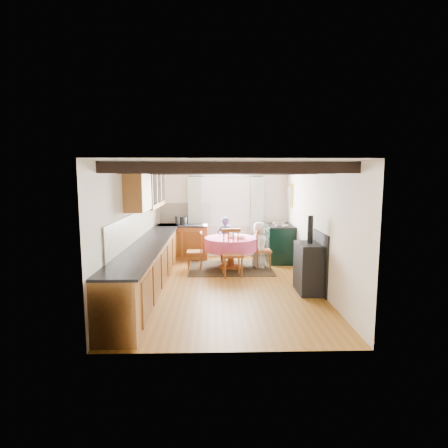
{
  "coord_description": "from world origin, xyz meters",
  "views": [
    {
      "loc": [
        -0.21,
        -6.95,
        2.18
      ],
      "look_at": [
        0.0,
        0.8,
        1.15
      ],
      "focal_mm": 28.51,
      "sensor_mm": 36.0,
      "label": 1
    }
  ],
  "objects_px": {
    "chair_right": "(263,249)",
    "cup": "(231,235)",
    "aga_range": "(279,243)",
    "child_far": "(225,239)",
    "cast_iron_stove": "(309,254)",
    "child_right": "(259,245)",
    "dining_table": "(231,253)",
    "chair_near": "(232,253)",
    "chair_left": "(195,251)"
  },
  "relations": [
    {
      "from": "chair_near",
      "to": "cast_iron_stove",
      "type": "xyz_separation_m",
      "value": [
        1.4,
        -1.1,
        0.21
      ]
    },
    {
      "from": "aga_range",
      "to": "child_right",
      "type": "xyz_separation_m",
      "value": [
        -0.6,
        -0.63,
        0.07
      ]
    },
    {
      "from": "chair_near",
      "to": "chair_left",
      "type": "bearing_deg",
      "value": 135.85
    },
    {
      "from": "chair_right",
      "to": "child_far",
      "type": "bearing_deg",
      "value": 48.36
    },
    {
      "from": "chair_right",
      "to": "cup",
      "type": "relative_size",
      "value": 8.67
    },
    {
      "from": "dining_table",
      "to": "aga_range",
      "type": "height_order",
      "value": "aga_range"
    },
    {
      "from": "chair_near",
      "to": "child_right",
      "type": "xyz_separation_m",
      "value": [
        0.69,
        0.77,
        0.03
      ]
    },
    {
      "from": "chair_left",
      "to": "child_right",
      "type": "xyz_separation_m",
      "value": [
        1.55,
        0.11,
        0.11
      ]
    },
    {
      "from": "chair_near",
      "to": "chair_right",
      "type": "height_order",
      "value": "chair_near"
    },
    {
      "from": "chair_near",
      "to": "aga_range",
      "type": "distance_m",
      "value": 1.91
    },
    {
      "from": "chair_right",
      "to": "child_right",
      "type": "height_order",
      "value": "child_right"
    },
    {
      "from": "chair_right",
      "to": "cast_iron_stove",
      "type": "relative_size",
      "value": 0.63
    },
    {
      "from": "cast_iron_stove",
      "to": "cup",
      "type": "distance_m",
      "value": 2.37
    },
    {
      "from": "dining_table",
      "to": "cup",
      "type": "distance_m",
      "value": 0.44
    },
    {
      "from": "chair_near",
      "to": "chair_left",
      "type": "xyz_separation_m",
      "value": [
        -0.86,
        0.66,
        -0.08
      ]
    },
    {
      "from": "dining_table",
      "to": "cast_iron_stove",
      "type": "xyz_separation_m",
      "value": [
        1.4,
        -1.81,
        0.36
      ]
    },
    {
      "from": "aga_range",
      "to": "cast_iron_stove",
      "type": "bearing_deg",
      "value": -87.49
    },
    {
      "from": "dining_table",
      "to": "cast_iron_stove",
      "type": "height_order",
      "value": "cast_iron_stove"
    },
    {
      "from": "dining_table",
      "to": "chair_near",
      "type": "bearing_deg",
      "value": -89.92
    },
    {
      "from": "child_far",
      "to": "cup",
      "type": "height_order",
      "value": "child_far"
    },
    {
      "from": "chair_near",
      "to": "cup",
      "type": "relative_size",
      "value": 9.81
    },
    {
      "from": "dining_table",
      "to": "aga_range",
      "type": "xyz_separation_m",
      "value": [
        1.29,
        0.7,
        0.11
      ]
    },
    {
      "from": "child_far",
      "to": "child_right",
      "type": "bearing_deg",
      "value": 148.76
    },
    {
      "from": "child_far",
      "to": "chair_right",
      "type": "bearing_deg",
      "value": 148.36
    },
    {
      "from": "dining_table",
      "to": "child_right",
      "type": "xyz_separation_m",
      "value": [
        0.69,
        0.07,
        0.19
      ]
    },
    {
      "from": "child_far",
      "to": "aga_range",
      "type": "bearing_deg",
      "value": -173.0
    },
    {
      "from": "chair_left",
      "to": "cup",
      "type": "xyz_separation_m",
      "value": [
        0.87,
        0.16,
        0.35
      ]
    },
    {
      "from": "dining_table",
      "to": "child_far",
      "type": "height_order",
      "value": "child_far"
    },
    {
      "from": "chair_near",
      "to": "child_far",
      "type": "xyz_separation_m",
      "value": [
        -0.11,
        1.4,
        0.06
      ]
    },
    {
      "from": "dining_table",
      "to": "cast_iron_stove",
      "type": "bearing_deg",
      "value": -52.16
    },
    {
      "from": "aga_range",
      "to": "child_far",
      "type": "relative_size",
      "value": 0.9
    },
    {
      "from": "aga_range",
      "to": "child_right",
      "type": "bearing_deg",
      "value": -133.46
    },
    {
      "from": "cast_iron_stove",
      "to": "chair_right",
      "type": "bearing_deg",
      "value": 109.42
    },
    {
      "from": "cast_iron_stove",
      "to": "child_right",
      "type": "distance_m",
      "value": 2.01
    },
    {
      "from": "dining_table",
      "to": "cup",
      "type": "relative_size",
      "value": 11.57
    },
    {
      "from": "cup",
      "to": "chair_near",
      "type": "bearing_deg",
      "value": -90.94
    },
    {
      "from": "chair_near",
      "to": "cup",
      "type": "distance_m",
      "value": 0.86
    },
    {
      "from": "chair_right",
      "to": "aga_range",
      "type": "relative_size",
      "value": 0.88
    },
    {
      "from": "aga_range",
      "to": "cast_iron_stove",
      "type": "height_order",
      "value": "cast_iron_stove"
    },
    {
      "from": "chair_left",
      "to": "aga_range",
      "type": "height_order",
      "value": "aga_range"
    },
    {
      "from": "cup",
      "to": "aga_range",
      "type": "bearing_deg",
      "value": 24.79
    },
    {
      "from": "cup",
      "to": "chair_left",
      "type": "bearing_deg",
      "value": -169.92
    },
    {
      "from": "cast_iron_stove",
      "to": "aga_range",
      "type": "bearing_deg",
      "value": 92.51
    },
    {
      "from": "dining_table",
      "to": "child_right",
      "type": "bearing_deg",
      "value": 5.43
    },
    {
      "from": "dining_table",
      "to": "chair_left",
      "type": "height_order",
      "value": "chair_left"
    },
    {
      "from": "dining_table",
      "to": "cast_iron_stove",
      "type": "relative_size",
      "value": 0.84
    },
    {
      "from": "chair_left",
      "to": "cup",
      "type": "distance_m",
      "value": 0.95
    },
    {
      "from": "chair_near",
      "to": "child_right",
      "type": "height_order",
      "value": "child_right"
    },
    {
      "from": "dining_table",
      "to": "chair_near",
      "type": "relative_size",
      "value": 1.18
    },
    {
      "from": "child_right",
      "to": "cast_iron_stove",
      "type": "bearing_deg",
      "value": -142.79
    }
  ]
}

